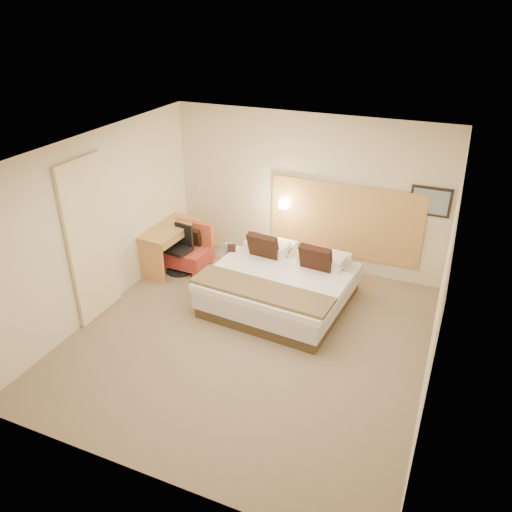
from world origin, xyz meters
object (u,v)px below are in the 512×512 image
at_px(bed, 281,285).
at_px(side_table, 230,265).
at_px(desk_chair, 181,253).
at_px(lounge_chair, 189,250).
at_px(desk, 170,236).

relative_size(bed, side_table, 4.33).
bearing_deg(desk_chair, lounge_chair, 76.36).
distance_m(side_table, desk, 1.21).
bearing_deg(desk_chair, side_table, 1.65).
distance_m(desk, desk_chair, 0.35).
distance_m(bed, desk_chair, 2.01).
xyz_separation_m(bed, desk_chair, (-1.99, 0.31, 0.02)).
bearing_deg(desk, side_table, -1.86).
height_order(bed, lounge_chair, bed).
bearing_deg(bed, lounge_chair, 164.77).
bearing_deg(lounge_chair, desk_chair, -103.64).
xyz_separation_m(side_table, desk, (-1.17, 0.04, 0.33)).
relative_size(lounge_chair, desk, 0.62).
distance_m(bed, side_table, 1.10).
bearing_deg(desk, lounge_chair, 28.77).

